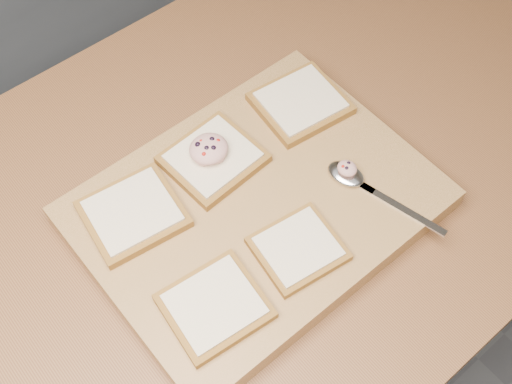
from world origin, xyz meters
TOP-DOWN VIEW (x-y plane):
  - island_counter at (0.00, 0.00)m, footprint 2.00×0.80m
  - cutting_board at (0.16, -0.05)m, footprint 0.49×0.37m
  - bread_far_left at (0.01, 0.04)m, footprint 0.14×0.13m
  - bread_far_center at (0.15, 0.04)m, footprint 0.14×0.13m
  - bread_far_right at (0.32, 0.04)m, footprint 0.14×0.13m
  - bread_near_left at (0.01, -0.15)m, footprint 0.13×0.12m
  - bread_near_center at (0.15, -0.15)m, footprint 0.12×0.12m
  - tuna_salad_dollop at (0.15, 0.04)m, footprint 0.06×0.06m
  - spoon at (0.29, -0.12)m, footprint 0.07×0.19m
  - spoon_salad at (0.28, -0.11)m, footprint 0.03×0.03m

SIDE VIEW (x-z plane):
  - island_counter at x=0.00m, z-range 0.00..0.90m
  - cutting_board at x=0.16m, z-range 0.90..0.94m
  - spoon at x=0.29m, z-range 0.94..0.95m
  - bread_near_center at x=0.15m, z-range 0.94..0.95m
  - bread_near_left at x=0.01m, z-range 0.94..0.96m
  - bread_far_center at x=0.15m, z-range 0.94..0.96m
  - bread_far_left at x=0.01m, z-range 0.94..0.96m
  - bread_far_right at x=0.32m, z-range 0.94..0.96m
  - spoon_salad at x=0.28m, z-range 0.95..0.97m
  - tuna_salad_dollop at x=0.15m, z-range 0.96..0.98m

